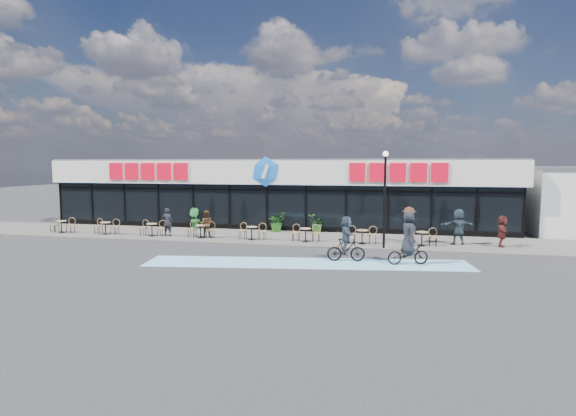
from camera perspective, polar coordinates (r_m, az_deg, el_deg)
The scene contains 23 objects.
ground at distance 22.04m, azimuth -7.31°, elevation -5.66°, with size 120.00×120.00×0.00m, color #28282B.
sidewalk at distance 26.25m, azimuth -4.06°, elevation -3.69°, with size 44.00×5.00×0.10m, color #635D57.
bike_lane at distance 19.63m, azimuth 2.38°, elevation -7.01°, with size 14.00×2.20×0.01m, color #6EB1CF.
building at distance 31.22m, azimuth -1.32°, elevation 2.05°, with size 30.60×6.57×4.75m.
lamp_post at distance 22.72m, azimuth 12.20°, elevation 2.20°, with size 0.28×0.28×4.82m.
bistro_set_0 at distance 30.76m, azimuth -26.74°, elevation -1.95°, with size 1.54×0.62×0.90m.
bistro_set_1 at distance 28.96m, azimuth -22.06°, elevation -2.20°, with size 1.54×0.62×0.90m.
bistro_set_2 at distance 27.39m, azimuth -16.81°, elevation -2.45°, with size 1.54×0.62×0.90m.
bistro_set_3 at distance 26.07m, azimuth -10.96°, elevation -2.72°, with size 1.54×0.62×0.90m.
bistro_set_4 at distance 25.05m, azimuth -4.57°, elevation -2.97°, with size 1.54×0.62×0.90m.
bistro_set_5 at distance 24.37m, azimuth 2.27°, elevation -3.20°, with size 1.54×0.62×0.90m.
bistro_set_6 at distance 24.05m, azimuth 9.40°, elevation -3.39°, with size 1.54×0.62×0.90m.
bistro_set_7 at distance 24.11m, azimuth 16.62°, elevation -3.53°, with size 1.54×0.62×0.90m.
potted_plant_left at distance 29.78m, azimuth -11.78°, elevation -1.29°, with size 0.73×0.59×1.33m, color #1D6528.
potted_plant_mid at distance 27.93m, azimuth -1.47°, elevation -1.74°, with size 1.10×0.95×1.22m, color #235E1A.
potted_plant_right at distance 27.62m, azimuth 3.64°, elevation -1.97°, with size 0.98×0.85×1.09m, color #245819.
patron_left at distance 27.14m, azimuth -15.05°, elevation -1.71°, with size 0.60×0.39×1.64m, color black.
patron_right at distance 26.08m, azimuth -10.34°, elevation -2.00°, with size 0.75×0.59×1.55m, color #422917.
pedestrian_a at distance 24.77m, azimuth 15.11°, elevation -2.07°, with size 1.24×0.71×1.92m, color #482719.
pedestrian_b at distance 25.21m, azimuth 25.55°, elevation -2.67°, with size 1.48×0.47×1.60m, color #4A1C1A.
pedestrian_c at distance 24.95m, azimuth 20.82°, elevation -2.23°, with size 1.75×0.56×1.88m, color #2E3E47.
cyclist_a at distance 20.02m, azimuth 7.40°, elevation -4.13°, with size 1.73×1.51×2.02m.
cyclist_b at distance 19.87m, azimuth 15.01°, elevation -4.36°, with size 1.88×1.15×2.31m.
Camera 1 is at (7.20, -20.38, 4.32)m, focal length 28.00 mm.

